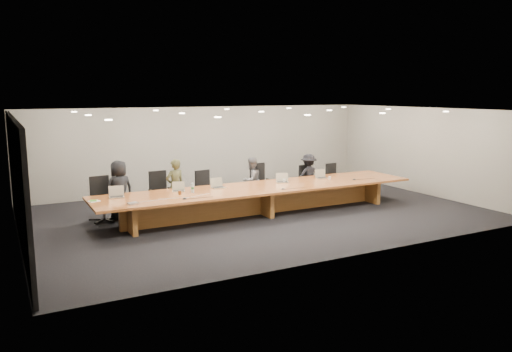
{
  "coord_description": "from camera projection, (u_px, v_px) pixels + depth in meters",
  "views": [
    {
      "loc": [
        -6.29,
        -11.68,
        3.27
      ],
      "look_at": [
        0.0,
        0.3,
        1.0
      ],
      "focal_mm": 35.0,
      "sensor_mm": 36.0,
      "label": 1
    }
  ],
  "objects": [
    {
      "name": "water_bottle",
      "position": [
        193.0,
        188.0,
        12.69
      ],
      "size": [
        0.09,
        0.09,
        0.24
      ],
      "primitive_type": "cylinder",
      "rotation": [
        0.0,
        0.0,
        -0.28
      ],
      "color": "#ACBCB9",
      "rests_on": "conference_table"
    },
    {
      "name": "mic_left",
      "position": [
        185.0,
        198.0,
        11.93
      ],
      "size": [
        0.16,
        0.16,
        0.03
      ],
      "primitive_type": "cone",
      "rotation": [
        0.0,
        0.0,
        0.28
      ],
      "color": "black",
      "rests_on": "conference_table"
    },
    {
      "name": "mic_center",
      "position": [
        283.0,
        189.0,
        13.14
      ],
      "size": [
        0.15,
        0.15,
        0.03
      ],
      "primitive_type": "cone",
      "rotation": [
        0.0,
        0.0,
        0.41
      ],
      "color": "black",
      "rests_on": "conference_table"
    },
    {
      "name": "person_b",
      "position": [
        175.0,
        186.0,
        13.55
      ],
      "size": [
        0.61,
        0.47,
        1.5
      ],
      "primitive_type": "imported",
      "rotation": [
        0.0,
        0.0,
        3.35
      ],
      "color": "#34351D",
      "rests_on": "ground"
    },
    {
      "name": "chair_left",
      "position": [
        161.0,
        192.0,
        13.56
      ],
      "size": [
        0.64,
        0.64,
        1.18
      ],
      "primitive_type": null,
      "rotation": [
        0.0,
        0.0,
        0.08
      ],
      "color": "black",
      "rests_on": "ground"
    },
    {
      "name": "notepad",
      "position": [
        94.0,
        201.0,
        11.67
      ],
      "size": [
        0.29,
        0.26,
        0.01
      ],
      "primitive_type": "cube",
      "rotation": [
        0.0,
        0.0,
        0.31
      ],
      "color": "white",
      "rests_on": "conference_table"
    },
    {
      "name": "paper_cup_far",
      "position": [
        330.0,
        178.0,
        14.58
      ],
      "size": [
        0.1,
        0.1,
        0.1
      ],
      "primitive_type": "cone",
      "rotation": [
        0.0,
        0.0,
        -0.29
      ],
      "color": "silver",
      "rests_on": "conference_table"
    },
    {
      "name": "laptop_e",
      "position": [
        322.0,
        174.0,
        14.81
      ],
      "size": [
        0.37,
        0.3,
        0.26
      ],
      "primitive_type": null,
      "rotation": [
        0.0,
        0.0,
        -0.17
      ],
      "color": "#B7AB8C",
      "rests_on": "conference_table"
    },
    {
      "name": "av_box",
      "position": [
        133.0,
        203.0,
        11.41
      ],
      "size": [
        0.25,
        0.2,
        0.03
      ],
      "primitive_type": "cube",
      "rotation": [
        0.0,
        0.0,
        0.17
      ],
      "color": "#ACACB1",
      "rests_on": "conference_table"
    },
    {
      "name": "laptop_d",
      "position": [
        282.0,
        178.0,
        14.12
      ],
      "size": [
        0.41,
        0.36,
        0.27
      ],
      "primitive_type": null,
      "rotation": [
        0.0,
        0.0,
        -0.41
      ],
      "color": "#B6A98B",
      "rests_on": "conference_table"
    },
    {
      "name": "person_c",
      "position": [
        252.0,
        181.0,
        14.77
      ],
      "size": [
        0.81,
        0.72,
        1.38
      ],
      "primitive_type": "imported",
      "rotation": [
        0.0,
        0.0,
        3.48
      ],
      "color": "#58585A",
      "rests_on": "ground"
    },
    {
      "name": "lime_gadget",
      "position": [
        93.0,
        201.0,
        11.64
      ],
      "size": [
        0.17,
        0.12,
        0.02
      ],
      "primitive_type": "cube",
      "rotation": [
        0.0,
        0.0,
        -0.26
      ],
      "color": "#58C634",
      "rests_on": "notepad"
    },
    {
      "name": "mic_right",
      "position": [
        354.0,
        179.0,
        14.57
      ],
      "size": [
        0.12,
        0.12,
        0.03
      ],
      "primitive_type": "cone",
      "rotation": [
        0.0,
        0.0,
        -0.0
      ],
      "color": "black",
      "rests_on": "conference_table"
    },
    {
      "name": "laptop_a",
      "position": [
        116.0,
        192.0,
        12.08
      ],
      "size": [
        0.4,
        0.32,
        0.28
      ],
      "primitive_type": null,
      "rotation": [
        0.0,
        0.0,
        -0.19
      ],
      "color": "#C3AF95",
      "rests_on": "conference_table"
    },
    {
      "name": "left_wall_panel",
      "position": [
        17.0,
        182.0,
        10.67
      ],
      "size": [
        0.08,
        7.84,
        2.74
      ],
      "primitive_type": "cube",
      "color": "black",
      "rests_on": "ground"
    },
    {
      "name": "ground",
      "position": [
        261.0,
        214.0,
        13.62
      ],
      "size": [
        12.0,
        12.0,
        0.0
      ],
      "primitive_type": "plane",
      "color": "black",
      "rests_on": "ground"
    },
    {
      "name": "person_a",
      "position": [
        119.0,
        190.0,
        12.97
      ],
      "size": [
        0.86,
        0.67,
        1.54
      ],
      "primitive_type": "imported",
      "rotation": [
        0.0,
        0.0,
        3.41
      ],
      "color": "black",
      "rests_on": "ground"
    },
    {
      "name": "paper_cup_near",
      "position": [
        284.0,
        181.0,
        14.15
      ],
      "size": [
        0.09,
        0.09,
        0.1
      ],
      "primitive_type": "cone",
      "rotation": [
        0.0,
        0.0,
        -0.09
      ],
      "color": "white",
      "rests_on": "conference_table"
    },
    {
      "name": "chair_right",
      "position": [
        309.0,
        181.0,
        15.6
      ],
      "size": [
        0.65,
        0.65,
        1.05
      ],
      "primitive_type": null,
      "rotation": [
        0.0,
        0.0,
        0.26
      ],
      "color": "black",
      "rests_on": "ground"
    },
    {
      "name": "back_wall",
      "position": [
        205.0,
        148.0,
        16.88
      ],
      "size": [
        12.0,
        0.02,
        2.8
      ],
      "primitive_type": "cube",
      "color": "#B3AEA3",
      "rests_on": "ground"
    },
    {
      "name": "conference_table",
      "position": [
        261.0,
        195.0,
        13.54
      ],
      "size": [
        9.0,
        1.8,
        0.75
      ],
      "color": "brown",
      "rests_on": "ground"
    },
    {
      "name": "person_d",
      "position": [
        309.0,
        176.0,
        15.6
      ],
      "size": [
        0.93,
        0.58,
        1.38
      ],
      "primitive_type": "imported",
      "rotation": [
        0.0,
        0.0,
        3.06
      ],
      "color": "black",
      "rests_on": "ground"
    },
    {
      "name": "chair_mid_right",
      "position": [
        262.0,
        183.0,
        14.86
      ],
      "size": [
        0.66,
        0.66,
        1.2
      ],
      "primitive_type": null,
      "rotation": [
        0.0,
        0.0,
        0.08
      ],
      "color": "black",
      "rests_on": "ground"
    },
    {
      "name": "amber_mug",
      "position": [
        180.0,
        193.0,
        12.44
      ],
      "size": [
        0.1,
        0.1,
        0.1
      ],
      "primitive_type": "cylinder",
      "rotation": [
        0.0,
        0.0,
        0.34
      ],
      "color": "brown",
      "rests_on": "conference_table"
    },
    {
      "name": "laptop_c",
      "position": [
        218.0,
        183.0,
        13.3
      ],
      "size": [
        0.36,
        0.27,
        0.27
      ],
      "primitive_type": null,
      "rotation": [
        0.0,
        0.0,
        0.05
      ],
      "color": "tan",
      "rests_on": "conference_table"
    },
    {
      "name": "chair_far_left",
      "position": [
        103.0,
        199.0,
        12.72
      ],
      "size": [
        0.68,
        0.68,
        1.18
      ],
      "primitive_type": null,
      "rotation": [
        0.0,
        0.0,
        0.14
      ],
      "color": "black",
      "rests_on": "ground"
    },
    {
      "name": "laptop_b",
      "position": [
        178.0,
        187.0,
        12.84
      ],
      "size": [
        0.37,
        0.32,
        0.25
      ],
      "primitive_type": null,
      "rotation": [
        0.0,
        0.0,
        -0.31
      ],
      "color": "#C3B895",
      "rests_on": "conference_table"
    },
    {
      "name": "chair_far_right",
      "position": [
        335.0,
        179.0,
        16.15
      ],
      "size": [
        0.56,
        0.56,
        1.02
      ],
      "primitive_type": null,
      "rotation": [
        0.0,
        0.0,
        0.09
      ],
      "color": "black",
      "rests_on": "ground"
    },
    {
      "name": "chair_mid_left",
      "position": [
        206.0,
        189.0,
        14.15
      ],
      "size": [
        0.64,
        0.64,
        1.1
      ],
      "primitive_type": null,
      "rotation": [
        0.0,
        0.0,
        0.16
      ],
      "color": "black",
      "rests_on": "ground"
    }
  ]
}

